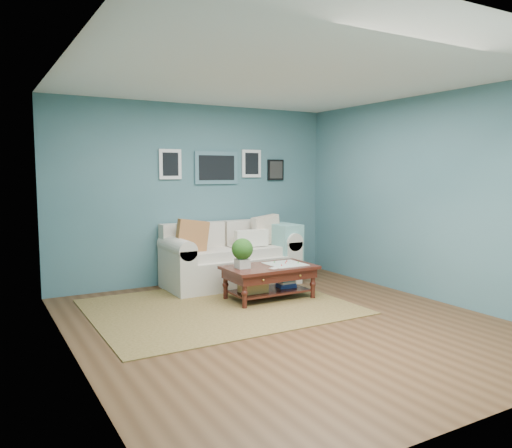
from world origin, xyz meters
TOP-DOWN VIEW (x-y plane):
  - room_shell at (0.01, 0.06)m, footprint 5.00×5.02m
  - area_rug at (-0.36, 0.97)m, footprint 3.08×2.47m
  - loveseat at (0.41, 2.03)m, footprint 2.02×0.92m
  - coffee_table at (0.32, 1.01)m, footprint 1.20×0.70m

SIDE VIEW (x-z plane):
  - area_rug at x=-0.36m, z-range 0.00..0.01m
  - coffee_table at x=0.32m, z-range -0.05..0.79m
  - loveseat at x=0.41m, z-range -0.10..0.94m
  - room_shell at x=0.01m, z-range 0.01..2.71m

